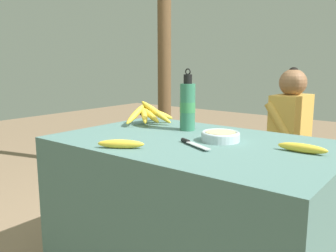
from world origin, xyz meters
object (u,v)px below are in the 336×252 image
loose_banana_front (121,144)px  support_post_near (164,54)px  wooden_bench (285,166)px  serving_bowl (220,136)px  water_bottle (188,106)px  knife (191,143)px  banana_bunch_green (233,141)px  loose_banana_side (302,148)px  seated_vendor (284,130)px  banana_bunch_ripe (149,113)px

loose_banana_front → support_post_near: support_post_near is taller
wooden_bench → serving_bowl: bearing=-85.1°
water_bottle → support_post_near: (-1.15, 1.23, 0.31)m
knife → banana_bunch_green: (-0.49, 1.34, -0.30)m
serving_bowl → banana_bunch_green: serving_bowl is taller
serving_bowl → water_bottle: (-0.28, 0.13, 0.11)m
loose_banana_side → loose_banana_front: bearing=-147.5°
water_bottle → seated_vendor: size_ratio=0.30×
loose_banana_side → seated_vendor: size_ratio=0.18×
knife → banana_bunch_green: 1.46m
banana_bunch_ripe → seated_vendor: seated_vendor is taller
banana_bunch_ripe → seated_vendor: (0.46, 1.01, -0.20)m
loose_banana_side → support_post_near: support_post_near is taller
water_bottle → serving_bowl: bearing=-24.6°
banana_bunch_ripe → knife: banana_bunch_ripe is taller
serving_bowl → loose_banana_side: size_ratio=0.89×
serving_bowl → loose_banana_side: bearing=2.8°
serving_bowl → loose_banana_front: serving_bowl is taller
loose_banana_front → seated_vendor: (0.16, 1.55, -0.16)m
water_bottle → loose_banana_front: size_ratio=1.75×
knife → wooden_bench: 1.41m
banana_bunch_ripe → water_bottle: (0.29, -0.02, 0.07)m
serving_bowl → loose_banana_side: serving_bowl is taller
water_bottle → loose_banana_side: bearing=-9.5°
knife → serving_bowl: bearing=92.8°
banana_bunch_ripe → banana_bunch_green: banana_bunch_ripe is taller
loose_banana_side → banana_bunch_green: (-0.93, 1.17, -0.31)m
knife → banana_bunch_ripe: bearing=174.3°
knife → wooden_bench: knife is taller
water_bottle → loose_banana_side: water_bottle is taller
loose_banana_side → banana_bunch_green: bearing=128.4°
knife → banana_bunch_green: bearing=134.6°
banana_bunch_ripe → seated_vendor: size_ratio=0.32×
banana_bunch_green → loose_banana_side: bearing=-51.6°
loose_banana_front → knife: (0.21, 0.24, -0.01)m
wooden_bench → banana_bunch_green: 0.47m
serving_bowl → support_post_near: support_post_near is taller
water_bottle → banana_bunch_green: bearing=104.3°
loose_banana_front → seated_vendor: bearing=84.2°
wooden_bench → support_post_near: size_ratio=0.71×
serving_bowl → loose_banana_side: 0.38m
wooden_bench → seated_vendor: bearing=-109.8°
loose_banana_side → wooden_bench: size_ratio=0.12×
water_bottle → loose_banana_front: bearing=-88.5°
support_post_near → wooden_bench: bearing=-7.4°
seated_vendor → banana_bunch_green: bearing=0.9°
serving_bowl → seated_vendor: 1.17m
loose_banana_front → loose_banana_side: bearing=32.5°
loose_banana_side → wooden_bench: bearing=112.2°
banana_bunch_ripe → loose_banana_front: bearing=-60.4°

